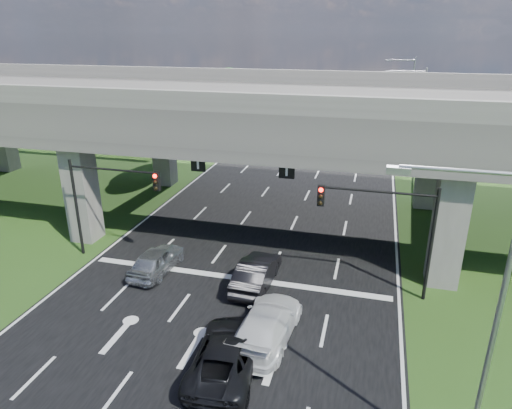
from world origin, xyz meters
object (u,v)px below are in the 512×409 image
at_px(signal_right, 388,220).
at_px(car_silver, 157,260).
at_px(signal_left, 106,193).
at_px(car_dark, 256,273).
at_px(streetlight_near, 483,310).
at_px(car_trailing, 227,354).
at_px(streetlight_far, 416,118).
at_px(streetlight_beyond, 408,94).
at_px(car_white, 267,324).

xyz_separation_m(signal_right, car_silver, (-12.29, -0.94, -3.42)).
xyz_separation_m(signal_left, car_dark, (9.19, -0.94, -3.37)).
distance_m(streetlight_near, car_silver, 17.86).
bearing_deg(signal_left, car_trailing, -37.76).
height_order(car_silver, car_dark, car_dark).
bearing_deg(streetlight_far, car_dark, -112.57).
bearing_deg(streetlight_beyond, car_white, -99.77).
bearing_deg(streetlight_far, streetlight_near, -90.00).
bearing_deg(signal_left, car_dark, -5.85).
bearing_deg(car_dark, car_silver, 1.21).
bearing_deg(car_trailing, car_white, -120.19).
height_order(streetlight_beyond, car_white, streetlight_beyond).
xyz_separation_m(signal_right, streetlight_far, (2.27, 20.06, 1.66)).
height_order(signal_right, streetlight_beyond, streetlight_beyond).
height_order(signal_left, car_white, signal_left).
bearing_deg(streetlight_beyond, signal_right, -93.61).
bearing_deg(car_trailing, streetlight_near, 159.06).
distance_m(signal_left, car_white, 12.48).
height_order(signal_right, streetlight_far, streetlight_far).
xyz_separation_m(signal_right, streetlight_near, (2.27, -9.94, 1.66)).
xyz_separation_m(signal_left, streetlight_beyond, (17.92, 36.06, 1.66)).
relative_size(signal_left, streetlight_far, 0.60).
bearing_deg(car_trailing, streetlight_far, -111.10).
bearing_deg(signal_right, signal_left, 180.00).
distance_m(signal_left, streetlight_near, 20.56).
relative_size(streetlight_beyond, car_silver, 2.30).
relative_size(streetlight_far, car_silver, 2.30).
distance_m(signal_right, streetlight_beyond, 36.17).
distance_m(signal_right, signal_left, 15.65).
bearing_deg(signal_left, streetlight_far, 48.22).
height_order(signal_left, streetlight_near, streetlight_near).
relative_size(streetlight_far, streetlight_beyond, 1.00).
height_order(car_dark, car_trailing, car_dark).
xyz_separation_m(streetlight_near, car_white, (-7.11, 4.70, -5.02)).
bearing_deg(streetlight_beyond, car_silver, -111.49).
xyz_separation_m(signal_left, car_white, (10.81, -5.24, -3.36)).
bearing_deg(car_white, car_trailing, 68.43).
height_order(signal_left, car_silver, signal_left).
bearing_deg(car_dark, signal_left, -4.65).
distance_m(streetlight_near, streetlight_far, 30.00).
relative_size(signal_left, streetlight_beyond, 0.60).
xyz_separation_m(streetlight_beyond, car_trailing, (-8.21, -43.58, -5.06)).
bearing_deg(streetlight_far, car_white, -105.70).
distance_m(signal_left, car_dark, 9.84).
xyz_separation_m(streetlight_beyond, car_white, (-7.11, -41.30, -5.02)).
relative_size(streetlight_near, car_trailing, 1.85).
distance_m(signal_right, streetlight_near, 10.33).
relative_size(car_white, car_trailing, 1.01).
bearing_deg(car_trailing, car_silver, -50.52).
relative_size(signal_left, car_dark, 1.26).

